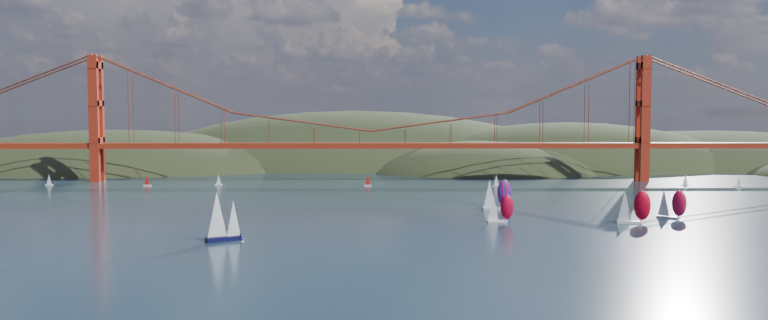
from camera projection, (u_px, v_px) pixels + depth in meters
The scene contains 15 objects.
ground at pixel (369, 262), 150.16m from camera, with size 1200.00×1200.00×0.00m, color black.
headlands at pixel (450, 187), 429.29m from camera, with size 725.00×225.00×96.00m.
bridge at pixel (367, 108), 327.71m from camera, with size 552.00×12.00×55.00m.
sloop_navy at pixel (222, 217), 174.96m from camera, with size 8.92×7.57×13.04m.
racer_0 at pixel (500, 208), 204.52m from camera, with size 7.58×3.44×8.58m.
racer_1 at pixel (633, 206), 202.28m from camera, with size 9.08×4.54×10.21m.
racer_2 at pixel (671, 203), 211.47m from camera, with size 8.06×6.95×9.36m.
racer_rwb at pixel (497, 194), 231.37m from camera, with size 9.40×4.50×10.60m.
distant_boat_1 at pixel (49, 180), 308.31m from camera, with size 3.00×2.00×4.70m.
distant_boat_2 at pixel (147, 180), 306.28m from camera, with size 3.00×2.00×4.70m.
distant_boat_3 at pixel (219, 180), 308.50m from camera, with size 3.00×2.00×4.70m.
distant_boat_4 at pixel (685, 180), 308.85m from camera, with size 3.00×2.00×4.70m.
distant_boat_5 at pixel (739, 181), 302.20m from camera, with size 3.00×2.00×4.70m.
distant_boat_8 at pixel (496, 180), 305.66m from camera, with size 3.00×2.00×4.70m.
distant_boat_9 at pixel (368, 180), 306.33m from camera, with size 3.00×2.00×4.70m.
Camera 1 is at (0.93, -148.58, 30.08)m, focal length 35.00 mm.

